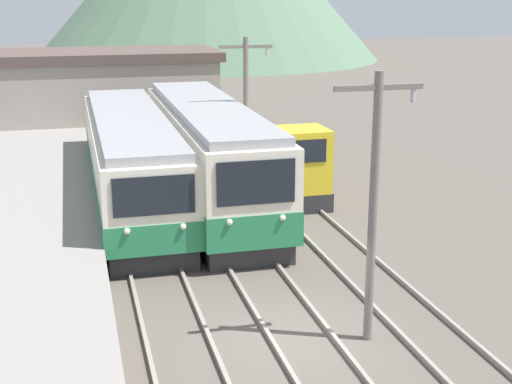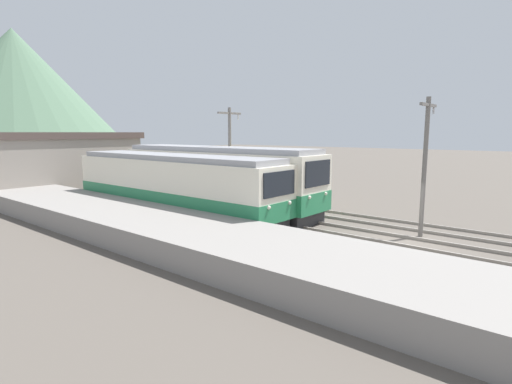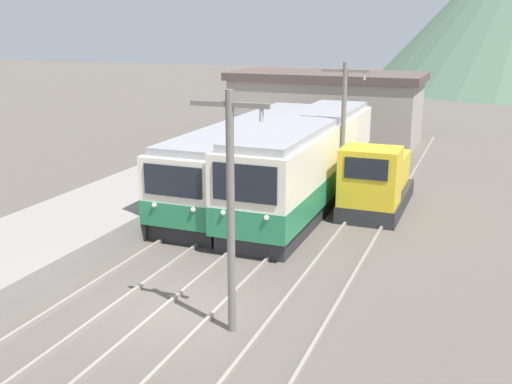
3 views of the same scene
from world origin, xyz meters
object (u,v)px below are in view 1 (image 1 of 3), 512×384
object	(u,v)px
commuter_train_center	(209,159)
catenary_mast_near	(374,198)
commuter_train_left	(132,164)
shunting_locomotive	(282,166)
catenary_mast_mid	(246,113)

from	to	relation	value
commuter_train_center	catenary_mast_near	distance (m)	11.74
commuter_train_left	shunting_locomotive	bearing A→B (deg)	-1.41
commuter_train_left	commuter_train_center	bearing A→B (deg)	-11.67
commuter_train_left	commuter_train_center	distance (m)	2.86
commuter_train_left	commuter_train_center	world-z (taller)	commuter_train_center
commuter_train_left	catenary_mast_near	world-z (taller)	catenary_mast_near
commuter_train_center	catenary_mast_mid	size ratio (longest dim) A/B	2.28
shunting_locomotive	catenary_mast_near	world-z (taller)	catenary_mast_near
commuter_train_left	shunting_locomotive	xyz separation A→B (m)	(5.80, -0.14, -0.41)
commuter_train_left	shunting_locomotive	distance (m)	5.82
catenary_mast_near	catenary_mast_mid	distance (m)	11.79
commuter_train_center	shunting_locomotive	bearing A→B (deg)	8.26
catenary_mast_near	shunting_locomotive	bearing A→B (deg)	82.89
shunting_locomotive	catenary_mast_near	size ratio (longest dim) A/B	0.93
catenary_mast_near	catenary_mast_mid	xyz separation A→B (m)	(0.00, 11.79, 0.00)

